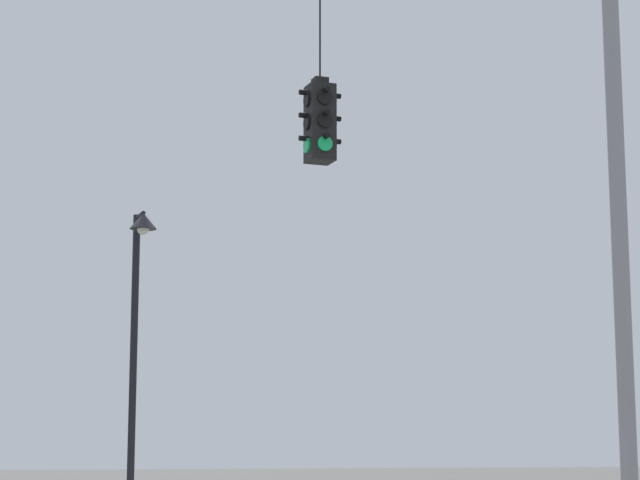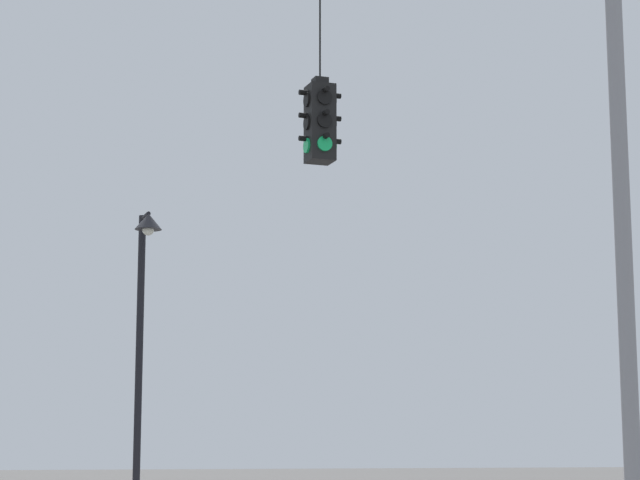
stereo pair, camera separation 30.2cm
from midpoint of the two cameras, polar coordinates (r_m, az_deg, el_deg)
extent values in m
cylinder|color=gray|center=(18.23, 14.15, 0.08)|extent=(0.24, 0.24, 9.13)
cube|color=black|center=(16.45, 0.53, 5.34)|extent=(0.34, 0.34, 1.04)
cube|color=black|center=(16.60, 0.52, 7.24)|extent=(0.19, 0.19, 0.10)
cylinder|color=black|center=(16.97, 0.52, 10.87)|extent=(0.02, 0.02, 2.15)
cylinder|color=black|center=(16.36, 0.75, 6.55)|extent=(0.20, 0.03, 0.20)
cylinder|color=black|center=(16.35, 0.80, 6.90)|extent=(0.07, 0.12, 0.07)
cylinder|color=black|center=(16.28, 0.75, 5.50)|extent=(0.20, 0.03, 0.20)
cylinder|color=black|center=(16.26, 0.81, 5.85)|extent=(0.07, 0.12, 0.07)
cylinder|color=#19C666|center=(16.20, 0.75, 4.44)|extent=(0.20, 0.03, 0.20)
cylinder|color=black|center=(16.18, 0.81, 4.78)|extent=(0.07, 0.12, 0.07)
cylinder|color=black|center=(16.70, 0.31, 6.22)|extent=(0.20, 0.03, 0.20)
cylinder|color=black|center=(16.76, 0.25, 6.47)|extent=(0.07, 0.12, 0.07)
cylinder|color=black|center=(16.62, 0.31, 5.19)|extent=(0.20, 0.03, 0.20)
cylinder|color=black|center=(16.68, 0.25, 5.45)|extent=(0.07, 0.12, 0.07)
cylinder|color=#19C666|center=(16.54, 0.31, 4.15)|extent=(0.20, 0.03, 0.20)
cylinder|color=black|center=(16.60, 0.25, 4.41)|extent=(0.07, 0.12, 0.07)
cylinder|color=black|center=(16.47, -0.08, 6.44)|extent=(0.03, 0.20, 0.20)
cylinder|color=black|center=(16.48, -0.23, 6.76)|extent=(0.12, 0.07, 0.07)
cylinder|color=black|center=(16.39, -0.08, 5.40)|extent=(0.03, 0.20, 0.20)
cylinder|color=black|center=(16.40, -0.23, 5.72)|extent=(0.12, 0.07, 0.07)
cylinder|color=#19C666|center=(16.31, -0.08, 4.34)|extent=(0.03, 0.20, 0.20)
cylinder|color=black|center=(16.32, -0.23, 4.66)|extent=(0.12, 0.07, 0.07)
cylinder|color=black|center=(16.59, 1.13, 6.32)|extent=(0.03, 0.20, 0.20)
cylinder|color=black|center=(16.63, 1.27, 6.61)|extent=(0.12, 0.07, 0.07)
cylinder|color=black|center=(16.51, 1.13, 5.29)|extent=(0.03, 0.20, 0.20)
cylinder|color=black|center=(16.55, 1.28, 5.57)|extent=(0.12, 0.07, 0.07)
cylinder|color=#19C666|center=(16.43, 1.14, 4.24)|extent=(0.03, 0.20, 0.20)
cylinder|color=black|center=(16.47, 1.28, 4.53)|extent=(0.12, 0.07, 0.07)
cylinder|color=black|center=(20.59, -7.88, -6.37)|extent=(0.12, 0.12, 5.45)
cylinder|color=black|center=(20.68, -7.57, 1.09)|extent=(0.07, 0.49, 0.07)
cone|color=#232328|center=(20.43, -7.43, 0.85)|extent=(0.44, 0.44, 0.26)
sphere|color=silver|center=(20.40, -7.44, 0.48)|extent=(0.20, 0.20, 0.20)
camera|label=1|loc=(0.15, -89.46, -0.09)|focal=70.00mm
camera|label=2|loc=(0.15, 90.54, 0.09)|focal=70.00mm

